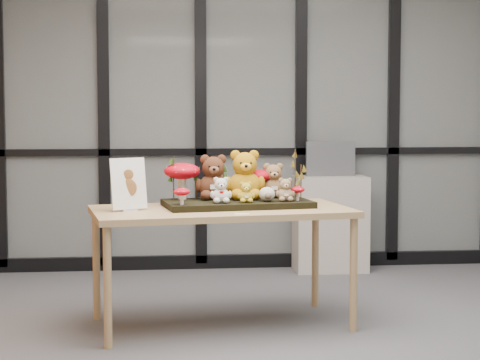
{
  "coord_description": "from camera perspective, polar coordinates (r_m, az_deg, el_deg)",
  "views": [
    {
      "loc": [
        -0.9,
        -5.23,
        1.46
      ],
      "look_at": [
        -0.32,
        0.38,
        0.97
      ],
      "focal_mm": 65.0,
      "sensor_mm": 36.0,
      "label": 1
    }
  ],
  "objects": [
    {
      "name": "bear_small_yellow",
      "position": [
        5.67,
        0.4,
        -0.73
      ],
      "size": [
        0.13,
        0.12,
        0.15
      ],
      "primitive_type": null,
      "rotation": [
        0.0,
        0.0,
        0.15
      ],
      "color": "gold",
      "rests_on": "diorama_tray"
    },
    {
      "name": "cabinet",
      "position": [
        7.71,
        5.95,
        -2.87
      ],
      "size": [
        0.63,
        0.37,
        0.84
      ],
      "primitive_type": "cube",
      "color": "#A9A097",
      "rests_on": "floor"
    },
    {
      "name": "sprig_dry_far_right",
      "position": [
        6.01,
        3.65,
        0.46
      ],
      "size": [
        0.05,
        0.05,
        0.34
      ],
      "primitive_type": null,
      "color": "brown",
      "rests_on": "diorama_tray"
    },
    {
      "name": "mushroom_back_left",
      "position": [
        5.88,
        -3.82,
        0.06
      ],
      "size": [
        0.25,
        0.25,
        0.27
      ],
      "primitive_type": null,
      "color": "#AA0512",
      "rests_on": "diorama_tray"
    },
    {
      "name": "floor",
      "position": [
        5.51,
        3.77,
        -10.47
      ],
      "size": [
        5.0,
        5.0,
        0.0
      ],
      "primitive_type": "plane",
      "color": "#4F4F54",
      "rests_on": "ground"
    },
    {
      "name": "monitor",
      "position": [
        7.68,
        5.96,
        1.39
      ],
      "size": [
        0.43,
        0.05,
        0.31
      ],
      "color": "#4F5157",
      "rests_on": "cabinet"
    },
    {
      "name": "label_card",
      "position": [
        5.4,
        0.12,
        -2.24
      ],
      "size": [
        0.09,
        0.03,
        0.0
      ],
      "primitive_type": "cube",
      "color": "white",
      "rests_on": "display_table"
    },
    {
      "name": "sprig_green_mid_left",
      "position": [
        5.91,
        -2.87,
        -0.17
      ],
      "size": [
        0.05,
        0.05,
        0.22
      ],
      "primitive_type": null,
      "color": "#13380C",
      "rests_on": "diorama_tray"
    },
    {
      "name": "mushroom_back_right",
      "position": [
        5.98,
        1.15,
        -0.13
      ],
      "size": [
        0.19,
        0.19,
        0.21
      ],
      "primitive_type": null,
      "color": "#AA0512",
      "rests_on": "diorama_tray"
    },
    {
      "name": "diorama_tray",
      "position": [
        5.8,
        -0.17,
        -1.56
      ],
      "size": [
        1.02,
        0.62,
        0.04
      ],
      "primitive_type": "cube",
      "rotation": [
        0.0,
        0.0,
        0.15
      ],
      "color": "black",
      "rests_on": "display_table"
    },
    {
      "name": "plush_cream_hedgehog",
      "position": [
        5.74,
        1.79,
        -0.89
      ],
      "size": [
        0.09,
        0.08,
        0.11
      ],
      "primitive_type": null,
      "rotation": [
        0.0,
        0.0,
        0.15
      ],
      "color": "beige",
      "rests_on": "diorama_tray"
    },
    {
      "name": "bear_white_bow",
      "position": [
        5.65,
        -1.26,
        -0.57
      ],
      "size": [
        0.16,
        0.15,
        0.19
      ],
      "primitive_type": null,
      "rotation": [
        0.0,
        0.0,
        0.15
      ],
      "color": "silver",
      "rests_on": "diorama_tray"
    },
    {
      "name": "bear_pooh_yellow",
      "position": [
        5.88,
        0.31,
        0.52
      ],
      "size": [
        0.31,
        0.29,
        0.36
      ],
      "primitive_type": null,
      "rotation": [
        0.0,
        0.0,
        0.15
      ],
      "color": "#B1780E",
      "rests_on": "diorama_tray"
    },
    {
      "name": "sprig_green_far_left",
      "position": [
        5.82,
        -4.38,
        0.12
      ],
      "size": [
        0.05,
        0.05,
        0.3
      ],
      "primitive_type": null,
      "color": "#13380C",
      "rests_on": "diorama_tray"
    },
    {
      "name": "sprig_green_centre",
      "position": [
        5.96,
        -1.11,
        -0.08
      ],
      "size": [
        0.05,
        0.05,
        0.23
      ],
      "primitive_type": null,
      "color": "#13380C",
      "rests_on": "diorama_tray"
    },
    {
      "name": "bear_beige_small",
      "position": [
        5.75,
        3.0,
        -0.55
      ],
      "size": [
        0.15,
        0.14,
        0.17
      ],
      "primitive_type": null,
      "rotation": [
        0.0,
        0.0,
        0.15
      ],
      "color": "#8E7250",
      "rests_on": "diorama_tray"
    },
    {
      "name": "mushroom_front_left",
      "position": [
        5.56,
        -3.84,
        -1.02
      ],
      "size": [
        0.11,
        0.11,
        0.12
      ],
      "primitive_type": null,
      "color": "#AA0512",
      "rests_on": "diorama_tray"
    },
    {
      "name": "bear_brown_medium",
      "position": [
        5.87,
        -1.76,
        0.35
      ],
      "size": [
        0.28,
        0.26,
        0.33
      ],
      "primitive_type": null,
      "rotation": [
        0.0,
        0.0,
        0.15
      ],
      "color": "#462314",
      "rests_on": "diorama_tray"
    },
    {
      "name": "display_table",
      "position": [
        5.72,
        -1.24,
        -2.52
      ],
      "size": [
        1.78,
        1.08,
        0.79
      ],
      "rotation": [
        0.0,
        0.0,
        0.15
      ],
      "color": "tan",
      "rests_on": "floor"
    },
    {
      "name": "sign_holder",
      "position": [
        5.61,
        -7.33,
        -0.38
      ],
      "size": [
        0.24,
        0.15,
        0.34
      ],
      "rotation": [
        0.0,
        0.0,
        0.44
      ],
      "color": "silver",
      "rests_on": "display_table"
    },
    {
      "name": "glass_partition",
      "position": [
        7.75,
        0.73,
        4.59
      ],
      "size": [
        4.9,
        0.06,
        2.78
      ],
      "color": "#2D383F",
      "rests_on": "floor"
    },
    {
      "name": "mushroom_front_right",
      "position": [
        5.79,
        3.8,
        -0.85
      ],
      "size": [
        0.1,
        0.1,
        0.11
      ],
      "primitive_type": null,
      "color": "#AA0512",
      "rests_on": "diorama_tray"
    },
    {
      "name": "room_shell",
      "position": [
        5.31,
        3.87,
        7.28
      ],
      "size": [
        5.0,
        5.0,
        5.0
      ],
      "color": "#BCB9B1",
      "rests_on": "floor"
    },
    {
      "name": "sprig_dry_mid_right",
      "position": [
        5.89,
        4.02,
        -0.12
      ],
      "size": [
        0.05,
        0.05,
        0.23
      ],
      "primitive_type": null,
      "color": "brown",
      "rests_on": "diorama_tray"
    },
    {
      "name": "bear_tan_back",
      "position": [
        5.97,
        2.2,
        0.09
      ],
      "size": [
        0.22,
        0.21,
        0.26
      ],
      "primitive_type": null,
      "rotation": [
        0.0,
        0.0,
        0.15
      ],
      "color": "brown",
      "rests_on": "diorama_tray"
    }
  ]
}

